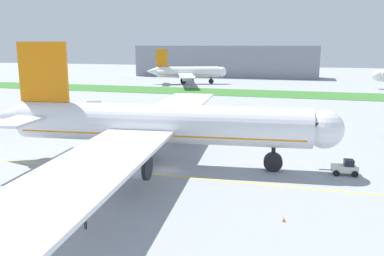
{
  "coord_description": "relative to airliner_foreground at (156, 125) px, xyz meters",
  "views": [
    {
      "loc": [
        20.46,
        -56.44,
        18.79
      ],
      "look_at": [
        0.52,
        12.23,
        4.17
      ],
      "focal_mm": 38.43,
      "sensor_mm": 36.0,
      "label": 1
    }
  ],
  "objects": [
    {
      "name": "grass_median_strip",
      "position": [
        2.43,
        101.5,
        -6.47
      ],
      "size": [
        320.0,
        24.0,
        0.1
      ],
      "primitive_type": "cube",
      "color": "#38722D",
      "rests_on": "ground"
    },
    {
      "name": "ground_plane",
      "position": [
        2.43,
        -2.16,
        -6.52
      ],
      "size": [
        600.0,
        600.0,
        0.0
      ],
      "primitive_type": "plane",
      "color": "#9399A0",
      "rests_on": "ground"
    },
    {
      "name": "parked_airliner_far_left",
      "position": [
        -34.68,
        130.93,
        -0.94
      ],
      "size": [
        37.06,
        56.98,
        16.49
      ],
      "color": "white",
      "rests_on": "ground"
    },
    {
      "name": "apron_taxi_line",
      "position": [
        2.43,
        -4.56,
        -6.51
      ],
      "size": [
        280.0,
        0.36,
        0.01
      ],
      "primitive_type": "cube",
      "color": "yellow",
      "rests_on": "ground"
    },
    {
      "name": "terminal_building",
      "position": [
        -25.98,
        180.44,
        2.48
      ],
      "size": [
        105.46,
        20.0,
        18.0
      ],
      "primitive_type": "cube",
      "color": "gray",
      "rests_on": "ground"
    },
    {
      "name": "airliner_foreground",
      "position": [
        0.0,
        0.0,
        0.0
      ],
      "size": [
        56.02,
        88.68,
        19.2
      ],
      "color": "white",
      "rests_on": "ground"
    },
    {
      "name": "pushback_tug",
      "position": [
        28.37,
        3.06,
        -5.49
      ],
      "size": [
        5.53,
        2.63,
        2.29
      ],
      "color": "white",
      "rests_on": "ground"
    },
    {
      "name": "service_truck_fuel_bowser",
      "position": [
        -5.97,
        34.78,
        -5.03
      ],
      "size": [
        5.74,
        4.5,
        2.69
      ],
      "color": "white",
      "rests_on": "ground"
    },
    {
      "name": "traffic_cone_near_nose",
      "position": [
        20.87,
        -16.07,
        -6.23
      ],
      "size": [
        0.36,
        0.36,
        0.58
      ],
      "color": "#F2590C",
      "rests_on": "ground"
    },
    {
      "name": "ground_crew_wingwalker_port",
      "position": [
        1.25,
        -23.63,
        -5.52
      ],
      "size": [
        0.36,
        0.55,
        1.63
      ],
      "color": "black",
      "rests_on": "ground"
    },
    {
      "name": "service_truck_catering_van",
      "position": [
        -39.63,
        49.42,
        -5.1
      ],
      "size": [
        5.72,
        3.74,
        2.53
      ],
      "color": "white",
      "rests_on": "ground"
    },
    {
      "name": "ground_crew_marshaller_front",
      "position": [
        -3.38,
        1.53,
        -5.55
      ],
      "size": [
        0.45,
        0.47,
        1.59
      ],
      "color": "black",
      "rests_on": "ground"
    }
  ]
}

